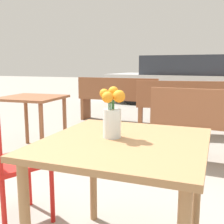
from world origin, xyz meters
name	(u,v)px	position (x,y,z in m)	size (l,w,h in m)	color
table_front	(124,159)	(0.00, 0.00, 0.61)	(0.82, 0.87, 0.72)	#9E7047
flower_vase	(112,117)	(-0.08, 0.03, 0.83)	(0.14, 0.14, 0.27)	silver
cafe_chair	(4,156)	(-0.86, 0.09, 0.50)	(0.54, 0.54, 0.87)	red
bench_near	(219,127)	(0.48, 1.76, 0.45)	(1.46, 0.47, 0.85)	brown
bench_middle	(189,106)	(0.05, 3.13, 0.46)	(1.68, 0.66, 0.85)	brown
bench_far	(118,98)	(-1.31, 3.68, 0.46)	(1.61, 0.43, 0.85)	brown
table_back	(32,107)	(-1.72, 1.58, 0.58)	(0.74, 0.71, 0.70)	brown
parked_car	(191,81)	(-0.24, 6.72, 0.63)	(4.65, 2.22, 1.33)	silver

